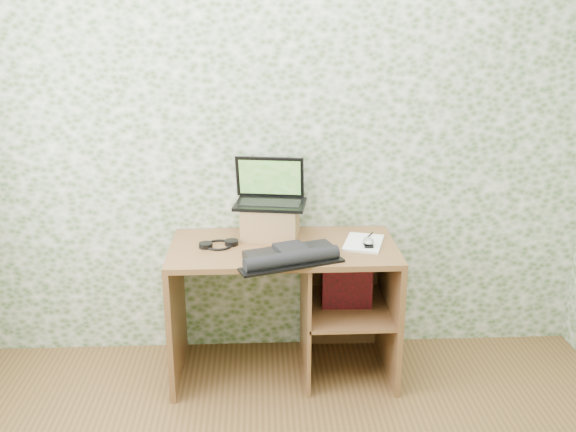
{
  "coord_description": "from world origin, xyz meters",
  "views": [
    {
      "loc": [
        -0.12,
        -1.73,
        1.96
      ],
      "look_at": [
        0.02,
        1.39,
        0.93
      ],
      "focal_mm": 40.0,
      "sensor_mm": 36.0,
      "label": 1
    }
  ],
  "objects_px": {
    "riser": "(271,221)",
    "keyboard": "(291,256)",
    "desk": "(298,290)",
    "notepad": "(364,243)",
    "laptop": "(270,193)"
  },
  "relations": [
    {
      "from": "notepad",
      "to": "keyboard",
      "type": "bearing_deg",
      "value": -134.31
    },
    {
      "from": "keyboard",
      "to": "notepad",
      "type": "xyz_separation_m",
      "value": [
        0.4,
        0.22,
        -0.02
      ]
    },
    {
      "from": "desk",
      "to": "keyboard",
      "type": "bearing_deg",
      "value": -101.15
    },
    {
      "from": "laptop",
      "to": "notepad",
      "type": "height_order",
      "value": "laptop"
    },
    {
      "from": "desk",
      "to": "laptop",
      "type": "relative_size",
      "value": 2.91
    },
    {
      "from": "desk",
      "to": "laptop",
      "type": "height_order",
      "value": "laptop"
    },
    {
      "from": "notepad",
      "to": "desk",
      "type": "bearing_deg",
      "value": -166.68
    },
    {
      "from": "keyboard",
      "to": "laptop",
      "type": "bearing_deg",
      "value": 83.96
    },
    {
      "from": "keyboard",
      "to": "notepad",
      "type": "distance_m",
      "value": 0.45
    },
    {
      "from": "riser",
      "to": "keyboard",
      "type": "height_order",
      "value": "riser"
    },
    {
      "from": "desk",
      "to": "notepad",
      "type": "bearing_deg",
      "value": -3.58
    },
    {
      "from": "riser",
      "to": "laptop",
      "type": "relative_size",
      "value": 0.72
    },
    {
      "from": "desk",
      "to": "keyboard",
      "type": "relative_size",
      "value": 2.25
    },
    {
      "from": "riser",
      "to": "keyboard",
      "type": "xyz_separation_m",
      "value": [
        0.1,
        -0.36,
        -0.06
      ]
    },
    {
      "from": "riser",
      "to": "laptop",
      "type": "height_order",
      "value": "laptop"
    }
  ]
}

